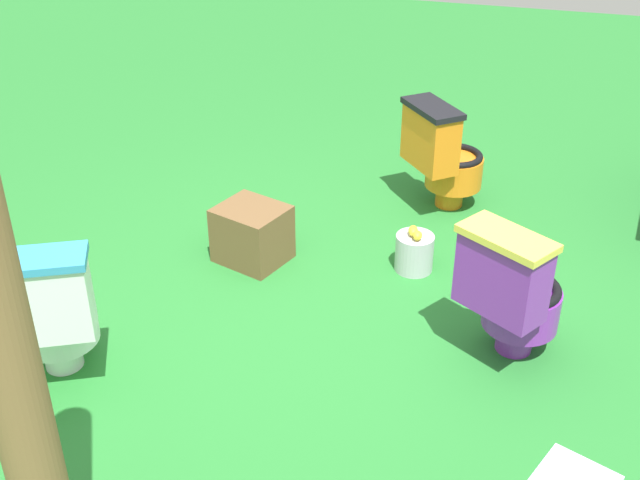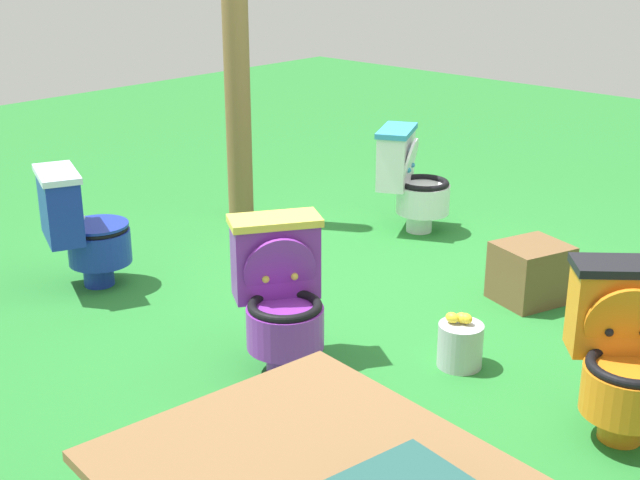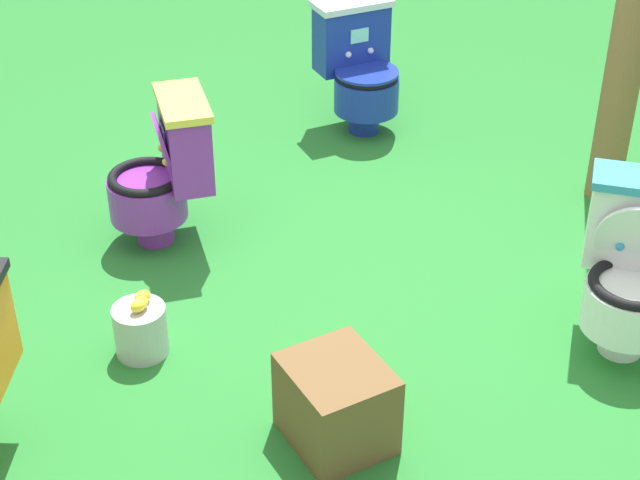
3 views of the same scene
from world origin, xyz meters
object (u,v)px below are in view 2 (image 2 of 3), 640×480
object	(u,v)px
toilet_white	(410,179)
toilet_orange	(624,351)
wooden_post	(238,94)
lemon_bucket	(460,344)
toilet_blue	(82,228)
small_crate	(531,273)
toilet_purple	(281,294)

from	to	relation	value
toilet_white	toilet_orange	distance (m)	2.65
wooden_post	lemon_bucket	size ratio (longest dim) A/B	6.70
toilet_blue	wooden_post	bearing A→B (deg)	122.07
toilet_white	wooden_post	xyz separation A→B (m)	(1.03, 0.66, 0.55)
toilet_orange	lemon_bucket	distance (m)	0.85
toilet_blue	small_crate	distance (m)	2.60
toilet_orange	lemon_bucket	xyz separation A→B (m)	(0.81, -0.02, -0.26)
toilet_blue	small_crate	xyz separation A→B (m)	(-2.03, -1.62, -0.20)
toilet_white	lemon_bucket	xyz separation A→B (m)	(-1.40, 1.43, -0.26)
toilet_white	small_crate	xyz separation A→B (m)	(-1.25, 0.50, -0.20)
toilet_white	toilet_purple	bearing A→B (deg)	-6.22
toilet_purple	toilet_orange	xyz separation A→B (m)	(-1.46, -0.56, 0.00)
toilet_purple	wooden_post	bearing A→B (deg)	-94.89
toilet_orange	toilet_blue	bearing A→B (deg)	-27.99
toilet_orange	small_crate	xyz separation A→B (m)	(0.97, -0.95, -0.20)
toilet_blue	wooden_post	distance (m)	1.58
toilet_orange	lemon_bucket	bearing A→B (deg)	-41.97
toilet_white	toilet_blue	bearing A→B (deg)	-47.13
small_crate	toilet_blue	bearing A→B (deg)	38.56
toilet_blue	lemon_bucket	xyz separation A→B (m)	(-2.19, -0.69, -0.25)
toilet_purple	small_crate	distance (m)	1.60
toilet_purple	wooden_post	world-z (taller)	wooden_post
toilet_orange	small_crate	size ratio (longest dim) A/B	1.92
wooden_post	lemon_bucket	world-z (taller)	wooden_post
toilet_blue	small_crate	size ratio (longest dim) A/B	1.92
toilet_purple	small_crate	bearing A→B (deg)	-165.84
wooden_post	small_crate	bearing A→B (deg)	-176.05
toilet_purple	toilet_orange	distance (m)	1.56
toilet_orange	small_crate	world-z (taller)	toilet_orange
toilet_purple	lemon_bucket	size ratio (longest dim) A/B	2.63
toilet_purple	wooden_post	xyz separation A→B (m)	(1.79, -1.35, 0.55)
lemon_bucket	wooden_post	bearing A→B (deg)	-17.60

